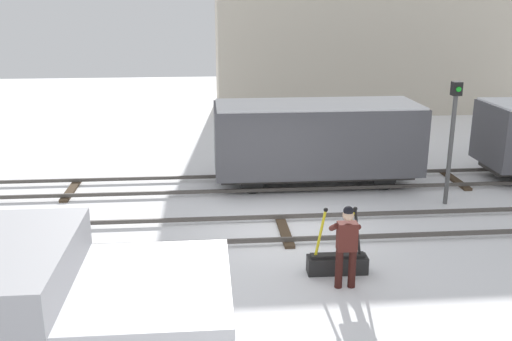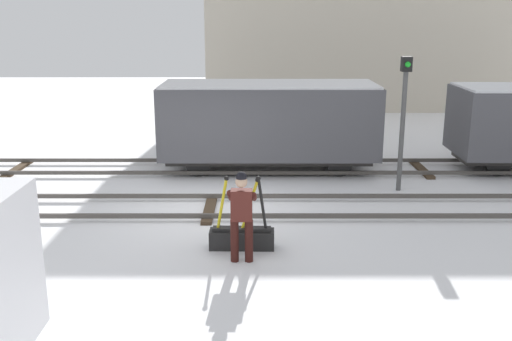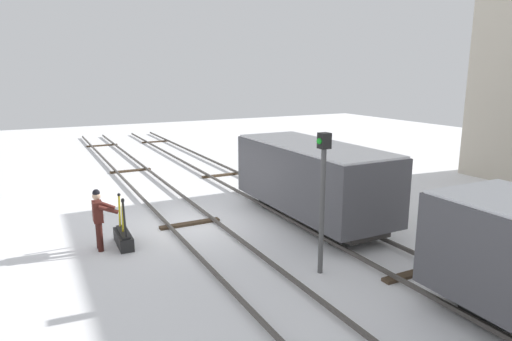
{
  "view_description": "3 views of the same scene",
  "coord_description": "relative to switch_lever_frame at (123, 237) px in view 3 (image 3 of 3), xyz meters",
  "views": [
    {
      "loc": [
        -1.8,
        -12.66,
        5.39
      ],
      "look_at": [
        -0.55,
        1.66,
        1.09
      ],
      "focal_mm": 39.76,
      "sensor_mm": 36.0,
      "label": 1
    },
    {
      "loc": [
        1.07,
        -12.65,
        4.33
      ],
      "look_at": [
        1.09,
        0.68,
        0.78
      ],
      "focal_mm": 40.76,
      "sensor_mm": 36.0,
      "label": 2
    },
    {
      "loc": [
        12.82,
        -4.28,
        4.68
      ],
      "look_at": [
        0.16,
        2.27,
        1.56
      ],
      "focal_mm": 31.17,
      "sensor_mm": 36.0,
      "label": 3
    }
  ],
  "objects": [
    {
      "name": "ground_plane",
      "position": [
        -0.8,
        2.21,
        -0.25
      ],
      "size": [
        60.0,
        60.0,
        0.0
      ],
      "primitive_type": "plane",
      "color": "white"
    },
    {
      "name": "track_main_line",
      "position": [
        -0.8,
        2.21,
        -0.14
      ],
      "size": [
        44.0,
        1.94,
        0.18
      ],
      "color": "#4C4742",
      "rests_on": "ground_plane"
    },
    {
      "name": "track_siding_near",
      "position": [
        -0.8,
        5.81,
        -0.13
      ],
      "size": [
        44.0,
        1.94,
        0.18
      ],
      "color": "#4C4742",
      "rests_on": "ground_plane"
    },
    {
      "name": "switch_lever_frame",
      "position": [
        0.0,
        0.0,
        0.0
      ],
      "size": [
        1.25,
        0.39,
        1.44
      ],
      "rotation": [
        0.0,
        0.0,
        -0.02
      ],
      "color": "black",
      "rests_on": "ground_plane"
    },
    {
      "name": "rail_worker",
      "position": [
        0.01,
        -0.6,
        0.7
      ],
      "size": [
        0.54,
        0.63,
        1.69
      ],
      "rotation": [
        0.0,
        0.0,
        -0.02
      ],
      "color": "#351511",
      "rests_on": "ground_plane"
    },
    {
      "name": "signal_post",
      "position": [
        3.93,
        3.84,
        1.86
      ],
      "size": [
        0.24,
        0.32,
        3.38
      ],
      "color": "#4C4C4C",
      "rests_on": "ground_plane"
    },
    {
      "name": "freight_car_mid_siding",
      "position": [
        0.63,
        5.81,
        1.2
      ],
      "size": [
        6.06,
        2.3,
        2.53
      ],
      "rotation": [
        0.0,
        0.0,
        0.0
      ],
      "color": "#2D2B28",
      "rests_on": "ground_plane"
    }
  ]
}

